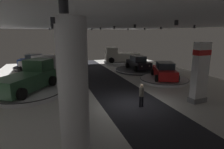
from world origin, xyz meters
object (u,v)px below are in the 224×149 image
at_px(display_platform_far_right, 138,70).
at_px(display_platform_mid_left, 27,93).
at_px(brand_sign_pylon, 200,72).
at_px(display_car_deep_left, 35,61).
at_px(pickup_truck_mid_left, 28,78).
at_px(display_car_mid_right, 164,71).
at_px(display_car_far_right, 138,63).
at_px(display_platform_deep_right, 122,63).
at_px(display_platform_deep_left, 36,67).
at_px(display_platform_far_left, 38,76).
at_px(pickup_truck_deep_right, 120,56).
at_px(display_platform_mid_right, 164,80).
at_px(pickup_truck_far_left, 38,67).
at_px(visitor_walking_near, 142,94).
at_px(column_left, 73,86).

height_order(display_platform_far_right, display_platform_mid_left, display_platform_mid_left).
bearing_deg(brand_sign_pylon, display_car_deep_left, 124.12).
bearing_deg(pickup_truck_mid_left, display_car_mid_right, 0.27).
xyz_separation_m(display_car_far_right, display_platform_deep_right, (0.07, 6.05, -0.83)).
xyz_separation_m(brand_sign_pylon, display_platform_deep_left, (-11.87, 17.56, -2.03)).
xyz_separation_m(display_platform_mid_left, display_platform_far_left, (0.48, 6.54, -0.06)).
distance_m(pickup_truck_deep_right, pickup_truck_mid_left, 17.20).
bearing_deg(display_platform_mid_left, display_platform_deep_right, 43.34).
relative_size(brand_sign_pylon, display_car_mid_right, 0.94).
relative_size(display_car_deep_left, display_platform_far_right, 0.73).
bearing_deg(display_platform_deep_right, pickup_truck_mid_left, -136.89).
bearing_deg(display_car_far_right, display_platform_far_right, -91.64).
distance_m(display_platform_mid_right, display_platform_deep_right, 11.80).
xyz_separation_m(brand_sign_pylon, display_car_far_right, (0.98, 11.63, -1.20)).
distance_m(display_platform_mid_right, pickup_truck_far_left, 13.68).
bearing_deg(display_car_deep_left, display_car_mid_right, -42.02).
xyz_separation_m(display_platform_far_right, pickup_truck_mid_left, (-12.63, -5.81, 1.16)).
relative_size(display_car_deep_left, display_platform_mid_right, 0.91).
bearing_deg(pickup_truck_mid_left, pickup_truck_far_left, 85.65).
xyz_separation_m(brand_sign_pylon, visitor_walking_near, (-4.26, 0.45, -1.31)).
height_order(column_left, display_platform_mid_left, column_left).
distance_m(display_car_deep_left, display_car_far_right, 14.18).
bearing_deg(pickup_truck_deep_right, display_platform_far_left, -154.88).
distance_m(display_platform_far_left, visitor_walking_near, 13.63).
distance_m(display_car_far_right, display_platform_mid_right, 5.81).
xyz_separation_m(pickup_truck_mid_left, visitor_walking_near, (7.39, -5.35, -0.40)).
distance_m(display_car_deep_left, display_platform_mid_right, 17.51).
height_order(display_car_mid_right, pickup_truck_deep_right, pickup_truck_deep_right).
xyz_separation_m(display_platform_deep_left, display_platform_far_right, (12.85, -5.96, -0.04)).
xyz_separation_m(column_left, pickup_truck_deep_right, (9.79, 20.37, -1.47)).
xyz_separation_m(display_platform_far_right, display_platform_far_left, (-12.33, 0.47, 0.01)).
distance_m(display_car_deep_left, pickup_truck_far_left, 5.82).
height_order(display_car_far_right, pickup_truck_deep_right, pickup_truck_deep_right).
xyz_separation_m(display_car_far_right, display_platform_mid_right, (0.12, -5.75, -0.85)).
xyz_separation_m(display_car_deep_left, pickup_truck_far_left, (0.71, -5.78, 0.11)).
bearing_deg(brand_sign_pylon, column_left, -163.80).
bearing_deg(column_left, display_platform_deep_left, 97.94).
height_order(display_platform_mid_right, pickup_truck_mid_left, pickup_truck_mid_left).
height_order(display_car_mid_right, pickup_truck_mid_left, pickup_truck_mid_left).
height_order(display_car_deep_left, display_platform_mid_right, display_car_deep_left).
xyz_separation_m(pickup_truck_deep_right, pickup_truck_mid_left, (-12.38, -11.94, 0.03)).
distance_m(display_car_far_right, pickup_truck_mid_left, 13.92).
distance_m(display_car_mid_right, visitor_walking_near, 7.61).
relative_size(display_car_far_right, display_platform_far_left, 0.71).
bearing_deg(display_platform_far_right, display_platform_far_left, 177.81).
bearing_deg(display_platform_far_right, display_car_deep_left, 155.16).
height_order(brand_sign_pylon, display_platform_deep_left, brand_sign_pylon).
distance_m(pickup_truck_deep_right, display_platform_far_left, 13.39).
xyz_separation_m(column_left, display_platform_far_right, (10.04, 14.23, -2.61)).
relative_size(display_platform_far_right, display_platform_mid_left, 1.07).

